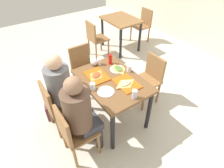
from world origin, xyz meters
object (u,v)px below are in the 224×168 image
Objects in this scene: tray_red_far at (127,83)px; pizza_slice_b at (125,83)px; main_table at (112,86)px; pizza_slice_a at (96,75)px; plastic_cup_c at (99,62)px; pizza_slice_c at (119,69)px; person_in_red at (62,87)px; condiment_bottle at (110,59)px; handbag at (51,108)px; soda_can at (135,94)px; background_chair_far at (143,23)px; chair_near_left at (56,105)px; chair_near_right at (73,131)px; background_chair_near at (95,37)px; person_in_brown_jacket at (81,112)px; plastic_cup_a at (129,68)px; chair_far_side at (150,77)px; foil_bundle at (94,62)px; chair_left_end at (83,66)px; plastic_cup_b at (93,87)px; paper_plate_center at (117,69)px; background_table at (121,24)px; tray_red_near at (97,76)px; paper_plate_near_edge at (106,92)px.

tray_red_far is 1.52× the size of pizza_slice_b.
main_table is at bearing -148.76° from tray_red_far.
plastic_cup_c is (-0.24, 0.20, 0.03)m from pizza_slice_a.
person_in_red is at bearing -98.23° from pizza_slice_c.
condiment_bottle is 1.24m from handbag.
pizza_slice_c is 2.06× the size of soda_can.
background_chair_far is at bearing 133.04° from tray_red_far.
condiment_bottle reaches higher than chair_near_left.
chair_near_right and background_chair_near have the same top height.
person_in_red is at bearing 180.00° from person_in_brown_jacket.
chair_near_left is at bearing -102.50° from plastic_cup_a.
person_in_red reaches higher than chair_far_side.
chair_left_end is at bearing 177.67° from foil_bundle.
person_in_red is at bearing -42.25° from background_chair_near.
plastic_cup_b is at bearing -141.47° from soda_can.
paper_plate_center is 0.02m from pizza_slice_c.
main_table is 0.46m from plastic_cup_c.
chair_near_left reaches higher than background_table.
main_table is 0.48m from foil_bundle.
plastic_cup_a is at bearing 61.75° from handbag.
person_in_brown_jacket is 0.67m from soda_can.
main_table is 6.66× the size of condiment_bottle.
condiment_bottle reaches higher than background_chair_near.
chair_near_right is 5.31× the size of condiment_bottle.
handbag is at bearing -68.88° from chair_left_end.
person_in_brown_jacket is 1.48× the size of background_chair_far.
pizza_slice_a is (-0.00, -0.01, 0.02)m from tray_red_near.
chair_far_side is at bearing 39.70° from chair_left_end.
chair_near_left is at bearing -55.93° from background_table.
plastic_cup_a reaches higher than paper_plate_near_edge.
pizza_slice_a is 0.31m from plastic_cup_c.
background_chair_near is at bearing 135.01° from chair_near_left.
plastic_cup_b reaches higher than pizza_slice_b.
chair_left_end is 0.59m from plastic_cup_c.
chair_near_left is at bearing -109.29° from main_table.
person_in_brown_jacket reaches higher than foil_bundle.
plastic_cup_a is (0.16, 0.45, 0.04)m from tray_red_near.
handbag is at bearing -155.94° from person_in_red.
pizza_slice_a and pizza_slice_b have the same top height.
person_in_red is 2.62m from background_table.
foil_bundle is (-0.45, -0.78, 0.32)m from chair_far_side.
paper_plate_center is at bearing 109.45° from plastic_cup_b.
background_chair_near is at bearing 150.74° from tray_red_near.
soda_can is (0.19, 0.64, 0.09)m from person_in_brown_jacket.
person_in_red is 0.84m from pizza_slice_b.
background_table is (-1.61, 1.64, -0.14)m from tray_red_near.
background_table is at bearing 138.22° from condiment_bottle.
person_in_brown_jacket is 0.74m from tray_red_far.
plastic_cup_b is 2.15m from background_chair_near.
plastic_cup_a is (0.24, 0.94, 0.08)m from person_in_red.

